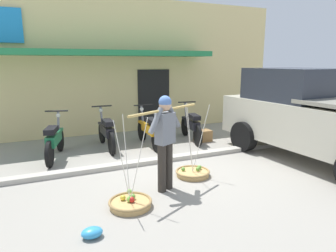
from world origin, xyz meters
TOP-DOWN VIEW (x-y plane):
  - ground_plane at (0.00, 0.00)m, footprint 90.00×90.00m
  - sidewalk_curb at (0.00, 0.70)m, footprint 20.00×0.24m
  - fruit_vendor at (-0.50, -0.75)m, footprint 1.56×0.81m
  - fruit_basket_left_side at (0.27, -0.36)m, footprint 0.69×0.69m
  - fruit_basket_right_side at (-1.27, -1.13)m, footprint 0.69×0.69m
  - motorcycle_nearest_shop at (-2.18, 1.91)m, footprint 0.65×1.78m
  - motorcycle_second_in_row at (-0.88, 2.27)m, footprint 0.54×1.82m
  - motorcycle_third_in_row at (0.22, 2.01)m, footprint 0.54×1.82m
  - motorcycle_end_of_row at (1.55, 2.10)m, footprint 0.56×1.80m
  - parked_truck at (3.34, -0.58)m, footprint 2.39×4.81m
  - storefront_building at (-0.83, 6.49)m, footprint 13.00×6.00m
  - plastic_litter_bag at (-1.97, -1.75)m, footprint 0.28×0.22m
  - wooden_crate at (1.84, 1.93)m, footprint 0.44×0.36m

SIDE VIEW (x-z plane):
  - ground_plane at x=0.00m, z-range 0.00..0.00m
  - sidewalk_curb at x=0.00m, z-range 0.00..0.10m
  - plastic_litter_bag at x=-1.97m, z-range 0.00..0.14m
  - fruit_basket_left_side at x=0.27m, z-range -0.65..0.80m
  - fruit_basket_right_side at x=-1.27m, z-range -0.65..0.80m
  - wooden_crate at x=1.84m, z-range 0.00..0.32m
  - motorcycle_nearest_shop at x=-2.18m, z-range -0.09..1.00m
  - motorcycle_second_in_row at x=-0.88m, z-range -0.09..1.00m
  - motorcycle_third_in_row at x=0.22m, z-range -0.09..1.00m
  - motorcycle_end_of_row at x=1.55m, z-range -0.09..1.00m
  - fruit_vendor at x=-0.50m, z-range 0.13..1.83m
  - parked_truck at x=3.34m, z-range -0.02..2.08m
  - storefront_building at x=-0.83m, z-range 0.00..4.20m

